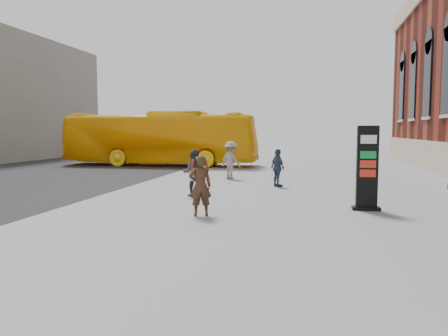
% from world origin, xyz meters
% --- Properties ---
extents(ground, '(100.00, 100.00, 0.00)m').
position_xyz_m(ground, '(0.00, 0.00, 0.00)').
color(ground, '#9E9EA3').
extents(info_pylon, '(0.83, 0.44, 2.57)m').
position_xyz_m(info_pylon, '(4.40, 1.21, 1.28)').
color(info_pylon, black).
rests_on(info_pylon, ground).
extents(woman, '(0.79, 0.76, 1.73)m').
position_xyz_m(woman, '(-0.33, -0.69, 0.88)').
color(woman, '#3A2515').
rests_on(woman, ground).
extents(bus, '(13.27, 3.27, 3.68)m').
position_xyz_m(bus, '(-7.51, 15.94, 1.84)').
color(bus, yellow).
rests_on(bus, road).
extents(pedestrian_a, '(0.92, 0.77, 1.72)m').
position_xyz_m(pedestrian_a, '(-1.52, 2.85, 0.86)').
color(pedestrian_a, '#313138').
rests_on(pedestrian_a, ground).
extents(pedestrian_b, '(1.39, 1.23, 1.87)m').
position_xyz_m(pedestrian_b, '(-1.27, 8.85, 0.93)').
color(pedestrian_b, gray).
rests_on(pedestrian_b, ground).
extents(pedestrian_c, '(0.88, 1.01, 1.64)m').
position_xyz_m(pedestrian_c, '(1.29, 6.17, 0.82)').
color(pedestrian_c, '#344558').
rests_on(pedestrian_c, ground).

